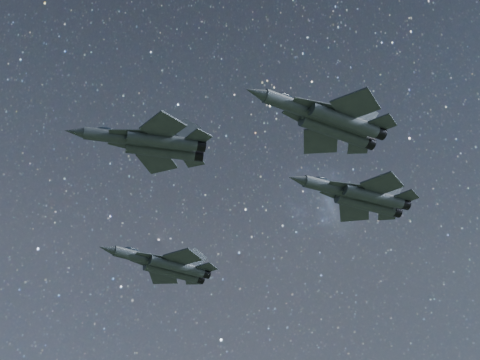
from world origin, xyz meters
name	(u,v)px	position (x,y,z in m)	size (l,w,h in m)	color
jet_lead	(150,143)	(-11.21, -4.12, 150.62)	(16.90, 11.70, 4.24)	#2F373B
jet_left	(165,265)	(-1.10, 25.31, 151.40)	(18.72, 13.02, 4.71)	#2F373B
jet_right	(328,120)	(6.54, -14.42, 151.30)	(18.16, 12.71, 4.58)	#2F373B
jet_slot	(360,196)	(17.60, -1.93, 151.55)	(17.91, 12.74, 4.56)	#2F373B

